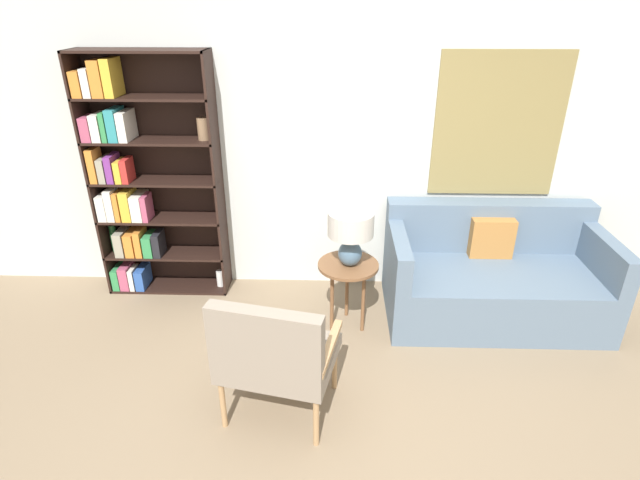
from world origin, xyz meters
The scene contains 7 objects.
ground_plane centered at (0.00, 0.00, 0.00)m, with size 14.00×14.00×0.00m, color #847056.
wall_back centered at (0.03, 2.03, 1.35)m, with size 6.40×0.08×2.70m.
bookshelf centered at (-1.56, 1.85, 1.04)m, with size 1.08×0.30×2.10m.
armchair centered at (-0.24, 0.25, 0.53)m, with size 0.79×0.72×0.91m.
couch centered at (1.45, 1.54, 0.33)m, with size 1.75×0.94×0.89m.
side_table centered at (0.23, 1.29, 0.50)m, with size 0.48×0.48×0.58m.
table_lamp centered at (0.24, 1.28, 0.87)m, with size 0.35×0.35×0.44m.
Camera 1 is at (0.11, -2.13, 2.45)m, focal length 28.00 mm.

